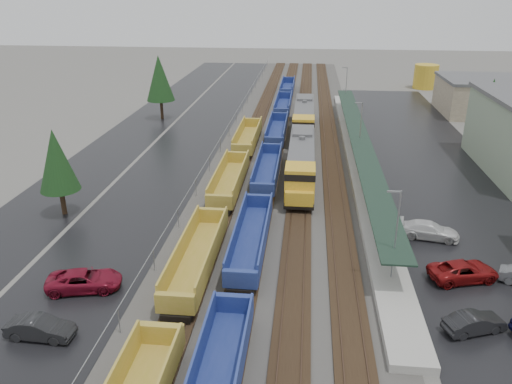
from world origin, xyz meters
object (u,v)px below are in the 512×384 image
at_px(parked_car_west_c, 84,280).
at_px(parked_car_east_b, 463,271).
at_px(parked_car_west_b, 40,328).
at_px(parked_car_east_a, 474,323).
at_px(well_string_blue, 268,170).
at_px(locomotive_lead, 301,162).
at_px(well_string_yellow, 197,257).
at_px(storage_tank, 426,77).
at_px(parked_car_east_c, 429,230).
at_px(locomotive_trail, 304,119).

bearing_deg(parked_car_west_c, parked_car_east_b, -93.89).
distance_m(parked_car_west_b, parked_car_east_a, 29.10).
xyz_separation_m(well_string_blue, parked_car_east_b, (17.34, -20.78, -0.43)).
xyz_separation_m(locomotive_lead, well_string_yellow, (-8.00, -21.02, -1.26)).
distance_m(storage_tank, parked_car_east_c, 77.15).
height_order(parked_car_west_b, parked_car_east_a, parked_car_west_b).
height_order(storage_tank, parked_car_west_b, storage_tank).
distance_m(locomotive_lead, parked_car_west_c, 29.51).
relative_size(parked_car_west_c, parked_car_east_b, 1.02).
bearing_deg(well_string_blue, parked_car_east_c, -40.33).
height_order(locomotive_lead, well_string_yellow, locomotive_lead).
relative_size(storage_tank, parked_car_east_b, 0.97).
bearing_deg(parked_car_east_b, locomotive_trail, 2.00).
height_order(well_string_yellow, parked_car_east_b, well_string_yellow).
bearing_deg(storage_tank, well_string_yellow, -112.79).
height_order(storage_tank, parked_car_east_a, storage_tank).
height_order(parked_car_west_c, parked_car_east_b, parked_car_west_c).
height_order(parked_car_east_a, parked_car_east_c, parked_car_east_c).
relative_size(well_string_yellow, parked_car_east_c, 15.71).
xyz_separation_m(locomotive_lead, storage_tank, (27.08, 62.48, 0.18)).
distance_m(well_string_blue, parked_car_east_b, 27.06).
xyz_separation_m(locomotive_trail, parked_car_west_b, (-16.60, -51.52, -1.75)).
bearing_deg(parked_car_west_c, well_string_yellow, -78.15).
relative_size(locomotive_lead, parked_car_east_b, 3.76).
distance_m(well_string_yellow, parked_car_west_b, 12.82).
xyz_separation_m(storage_tank, parked_car_east_b, (-13.74, -82.73, -1.91)).
bearing_deg(locomotive_trail, locomotive_lead, -90.00).
relative_size(storage_tank, parked_car_east_c, 0.99).
bearing_deg(locomotive_trail, well_string_blue, -101.06).
height_order(locomotive_trail, parked_car_west_b, locomotive_trail).
relative_size(parked_car_west_c, parked_car_east_c, 1.05).
distance_m(parked_car_west_c, parked_car_east_a, 28.45).
relative_size(locomotive_trail, parked_car_west_c, 3.68).
distance_m(parked_car_west_b, parked_car_east_b, 31.65).
height_order(well_string_blue, storage_tank, storage_tank).
distance_m(parked_car_east_b, parked_car_east_c, 7.15).
relative_size(parked_car_west_b, parked_car_west_c, 0.80).
bearing_deg(parked_car_east_c, locomotive_lead, 52.61).
distance_m(locomotive_lead, parked_car_east_c, 18.03).
xyz_separation_m(well_string_blue, storage_tank, (31.08, 61.95, 1.48)).
height_order(locomotive_trail, parked_car_east_b, locomotive_trail).
bearing_deg(parked_car_east_c, well_string_yellow, 121.14).
bearing_deg(well_string_blue, locomotive_lead, -7.55).
distance_m(well_string_yellow, parked_car_east_a, 21.11).
height_order(storage_tank, parked_car_west_c, storage_tank).
relative_size(well_string_blue, parked_car_east_b, 22.06).
bearing_deg(locomotive_trail, storage_tank, 56.86).
xyz_separation_m(locomotive_lead, parked_car_west_c, (-16.09, -24.67, -1.71)).
bearing_deg(parked_car_east_c, parked_car_west_b, 130.98).
bearing_deg(storage_tank, locomotive_trail, -123.14).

